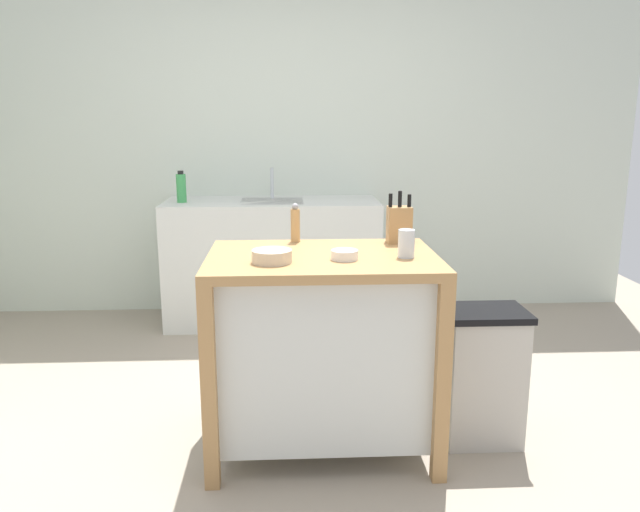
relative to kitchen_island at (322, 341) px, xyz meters
The scene contains 12 objects.
ground_plane 0.52m from the kitchen_island, behind, with size 6.26×6.26×0.00m, color gray.
wall_back 2.30m from the kitchen_island, 93.61° to the left, with size 5.26×0.10×2.60m, color silver.
kitchen_island is the anchor object (origin of this frame).
knife_block 0.66m from the kitchen_island, 33.27° to the left, with size 0.11×0.09×0.24m.
bowl_ceramic_wide 0.43m from the kitchen_island, 47.08° to the right, with size 0.11×0.11×0.04m.
bowl_stoneware_deep 0.49m from the kitchen_island, 148.93° to the right, with size 0.16×0.16×0.05m.
drinking_cup 0.57m from the kitchen_island, 10.49° to the right, with size 0.07×0.07×0.12m.
pepper_grinder 0.57m from the kitchen_island, 110.98° to the left, with size 0.04×0.04×0.18m.
trash_bin 0.76m from the kitchen_island, ahead, with size 0.36×0.28×0.63m.
sink_counter 1.82m from the kitchen_island, 98.18° to the left, with size 1.51×0.60×0.88m.
sink_faucet 2.02m from the kitchen_island, 97.60° to the left, with size 0.02×0.02×0.22m.
bottle_hand_soap 2.01m from the kitchen_island, 116.79° to the left, with size 0.07×0.07×0.22m.
Camera 1 is at (-0.01, -2.61, 1.48)m, focal length 34.99 mm.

